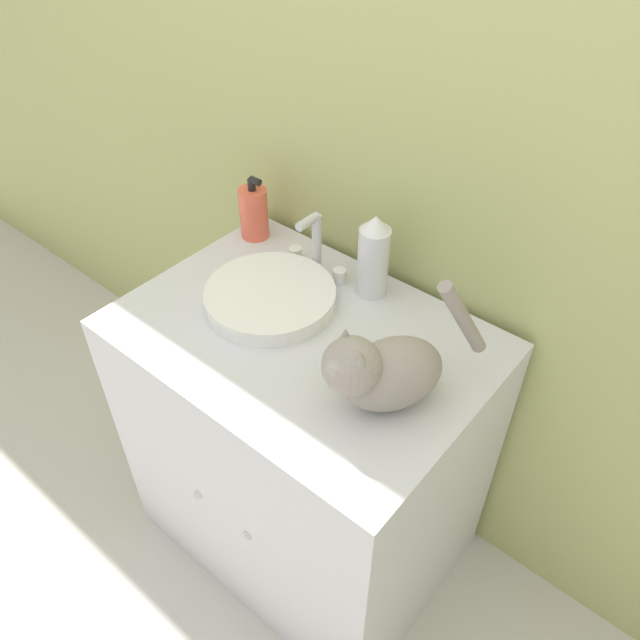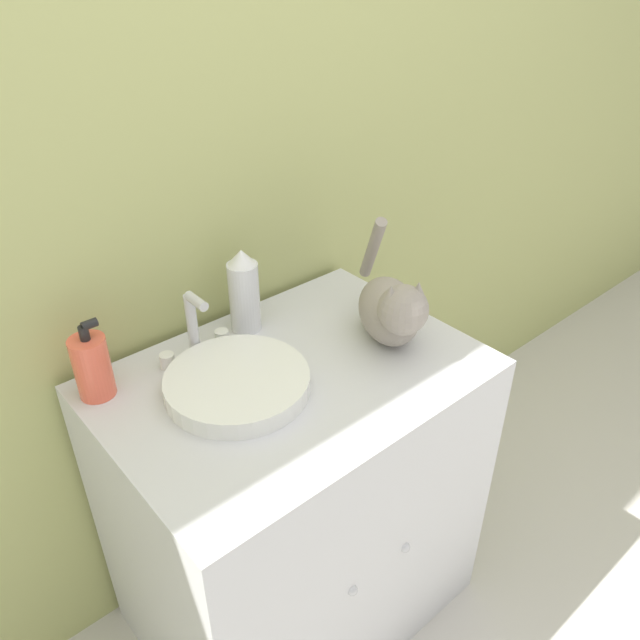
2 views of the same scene
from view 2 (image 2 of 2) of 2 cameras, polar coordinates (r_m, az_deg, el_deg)
The scene contains 7 objects.
wall_back at distance 1.41m, azimuth -11.92°, elevation 16.24°, with size 6.00×0.05×2.50m.
vanity_cabinet at distance 1.63m, azimuth -2.20°, elevation -16.23°, with size 0.81×0.60×0.81m.
sink_basin at distance 1.30m, azimuth -7.56°, elevation -5.73°, with size 0.30×0.30×0.04m.
faucet at distance 1.39m, azimuth -11.43°, elevation -1.01°, with size 0.17×0.08×0.17m.
cat at distance 1.41m, azimuth 6.59°, elevation 1.07°, with size 0.22×0.34×0.26m.
soap_bottle at distance 1.34m, azimuth -20.10°, elevation -3.99°, with size 0.07×0.07×0.17m.
spray_bottle at distance 1.46m, azimuth -6.97°, elevation 2.62°, with size 0.07×0.07×0.21m.
Camera 2 is at (-0.65, -0.56, 1.63)m, focal length 35.00 mm.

